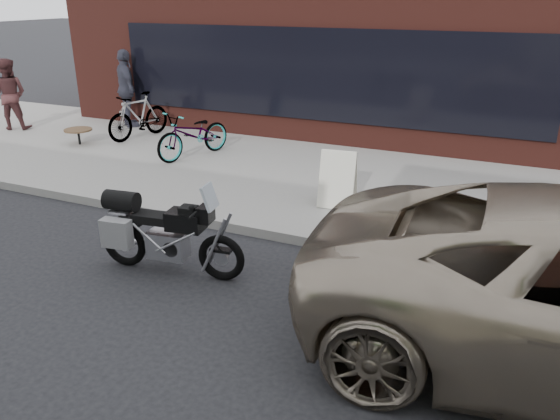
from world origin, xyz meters
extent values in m
cube|color=gray|center=(0.00, 7.00, 0.07)|extent=(44.00, 6.00, 0.15)
cube|color=#4E1F19|center=(-2.00, 14.00, 2.25)|extent=(14.00, 10.00, 4.50)
cube|color=black|center=(-2.00, 8.97, 1.70)|extent=(10.00, 0.08, 2.00)
torus|color=black|center=(-2.22, 2.51, 0.30)|extent=(0.62, 0.18, 0.62)
torus|color=black|center=(-0.85, 2.69, 0.30)|extent=(0.62, 0.18, 0.62)
cube|color=#B7B7BC|center=(-1.58, 2.59, 0.39)|extent=(0.54, 0.34, 0.35)
cube|color=black|center=(-1.31, 2.63, 0.75)|extent=(0.49, 0.35, 0.24)
cube|color=black|center=(-1.77, 2.57, 0.74)|extent=(0.53, 0.32, 0.11)
cube|color=black|center=(-2.09, 2.53, 0.66)|extent=(0.30, 0.24, 0.13)
cube|color=black|center=(-1.04, 2.66, 0.87)|extent=(0.19, 0.24, 0.20)
cube|color=silver|center=(-0.97, 2.67, 1.10)|extent=(0.17, 0.29, 0.31)
cylinder|color=black|center=(-1.10, 2.66, 0.94)|extent=(0.11, 0.64, 0.03)
cube|color=#B7B7BC|center=(-2.20, 2.52, 0.79)|extent=(0.29, 0.31, 0.03)
cube|color=slate|center=(-2.13, 2.28, 0.57)|extent=(0.40, 0.21, 0.37)
cylinder|color=black|center=(-2.20, 2.52, 0.92)|extent=(0.47, 0.31, 0.26)
cylinder|color=#B7B7BC|center=(-1.97, 2.69, 0.32)|extent=(0.52, 0.14, 0.18)
imported|color=gray|center=(-3.91, 6.87, 0.64)|extent=(1.18, 1.97, 0.98)
imported|color=gray|center=(-5.98, 7.72, 0.68)|extent=(0.87, 1.84, 1.07)
cube|color=silver|center=(-0.23, 5.31, 0.61)|extent=(0.60, 0.34, 0.91)
cube|color=silver|center=(-0.26, 5.55, 0.61)|extent=(0.60, 0.34, 0.91)
cylinder|color=black|center=(-6.88, 6.66, 0.31)|extent=(0.05, 0.05, 0.32)
cylinder|color=brown|center=(-6.88, 6.66, 0.49)|extent=(0.62, 0.62, 0.04)
imported|color=#502A2B|center=(-9.50, 7.18, 1.03)|extent=(1.05, 0.96, 1.75)
imported|color=#383947|center=(-6.98, 8.60, 1.12)|extent=(1.19, 1.07, 1.95)
camera|label=1|loc=(2.32, -2.60, 3.40)|focal=35.00mm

